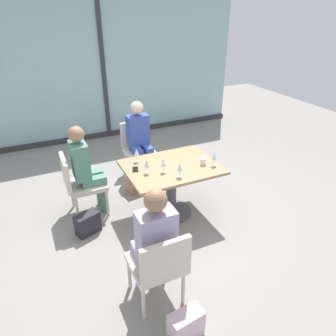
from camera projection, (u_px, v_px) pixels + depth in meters
The scene contains 19 objects.
ground_plane at pixel (171, 212), 4.35m from camera, with size 12.00×12.00×0.00m, color gray.
window_wall_backdrop at pixel (104, 80), 6.35m from camera, with size 5.91×0.10×2.70m.
dining_table_main at pixel (171, 178), 4.10m from camera, with size 1.19×0.93×0.73m.
chair_far_left at pixel (79, 182), 4.12m from camera, with size 0.50×0.46×0.87m.
chair_front_left at pixel (159, 264), 2.81m from camera, with size 0.46×0.50×0.87m.
chair_near_window at pixel (138, 146), 5.16m from camera, with size 0.46×0.51×0.87m.
person_far_left at pixel (86, 166), 4.06m from camera, with size 0.39×0.34×1.26m.
person_front_left at pixel (154, 240), 2.80m from camera, with size 0.34×0.39×1.26m.
person_near_window at pixel (139, 137), 4.97m from camera, with size 0.34×0.39×1.26m.
wine_glass_0 at pixel (147, 164), 3.78m from camera, with size 0.07×0.07×0.18m.
wine_glass_1 at pixel (214, 156), 3.96m from camera, with size 0.07×0.07×0.18m.
wine_glass_2 at pixel (180, 167), 3.69m from camera, with size 0.07×0.07×0.18m.
wine_glass_3 at pixel (136, 153), 4.05m from camera, with size 0.07×0.07×0.18m.
wine_glass_4 at pixel (163, 163), 3.80m from camera, with size 0.07×0.07×0.18m.
coffee_cup at pixel (203, 161), 4.03m from camera, with size 0.08×0.08×0.09m, color white.
cell_phone_on_table at pixel (135, 169), 3.92m from camera, with size 0.07×0.14×0.01m, color black.
handbag_0 at pixel (88, 223), 3.90m from camera, with size 0.30×0.16×0.28m, color #232328.
handbag_1 at pixel (186, 325), 2.66m from camera, with size 0.30×0.16×0.28m, color beige.
handbag_2 at pixel (137, 183), 4.78m from camera, with size 0.30×0.16×0.28m, color #A3704C.
Camera 1 is at (-1.54, -3.21, 2.58)m, focal length 33.24 mm.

